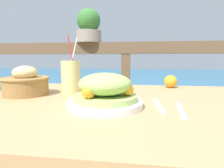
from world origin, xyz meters
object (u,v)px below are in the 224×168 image
Objects in this scene: drink_glass at (71,77)px; bread_basket at (26,83)px; salad_plate at (105,92)px; potted_plant at (89,27)px.

bread_basket is at bearing -169.79° from drink_glass.
salad_plate is 0.98× the size of drink_glass.
salad_plate is 0.94× the size of potted_plant.
salad_plate is at bearing -72.18° from potted_plant.
potted_plant reaches higher than drink_glass.
drink_glass reaches higher than salad_plate.
drink_glass is at bearing 10.21° from bread_basket.
salad_plate is 0.25m from drink_glass.
potted_plant is at bearing 97.80° from drink_glass.
potted_plant is at bearing 81.88° from bread_basket.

